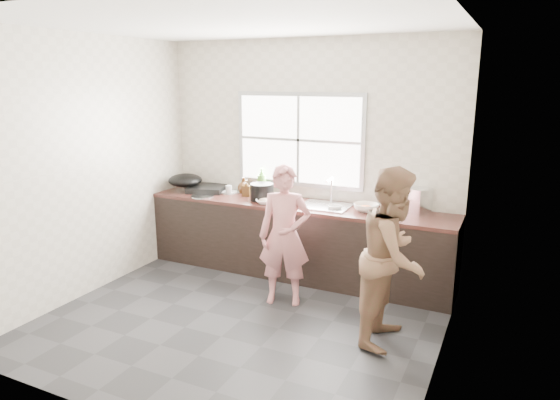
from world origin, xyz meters
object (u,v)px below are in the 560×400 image
at_px(woman, 285,240).
at_px(pot_lid_left, 202,196).
at_px(bowl_held, 335,207).
at_px(plate_food, 229,192).
at_px(dish_rack, 412,199).
at_px(pot_lid_right, 236,191).
at_px(bottle_brown_short, 244,186).
at_px(burner, 207,188).
at_px(bowl_crabs, 366,208).
at_px(glass_jar, 229,190).
at_px(black_pot, 262,192).
at_px(bowl_mince, 265,201).
at_px(cutting_board, 270,198).
at_px(person_side, 393,256).
at_px(bottle_brown_tall, 247,189).
at_px(bottle_green, 262,181).
at_px(wok, 185,180).

xyz_separation_m(woman, pot_lid_left, (-1.36, 0.55, 0.20)).
xyz_separation_m(bowl_held, plate_food, (-1.47, 0.20, -0.02)).
relative_size(dish_rack, pot_lid_right, 1.27).
xyz_separation_m(bowl_held, pot_lid_right, (-1.42, 0.30, -0.02)).
distance_m(bottle_brown_short, burner, 0.49).
bearing_deg(pot_lid_right, pot_lid_left, -118.22).
distance_m(bowl_crabs, glass_jar, 1.76).
distance_m(bowl_crabs, pot_lid_right, 1.76).
bearing_deg(black_pot, dish_rack, 8.80).
xyz_separation_m(bottle_brown_short, glass_jar, (-0.13, -0.14, -0.03)).
distance_m(bowl_held, glass_jar, 1.44).
distance_m(bowl_mince, pot_lid_right, 0.73).
distance_m(cutting_board, plate_food, 0.63).
xyz_separation_m(person_side, plate_food, (-2.34, 1.16, 0.09)).
xyz_separation_m(bottle_brown_tall, burner, (-0.59, 0.03, -0.06)).
bearing_deg(plate_food, bottle_green, 13.78).
bearing_deg(pot_lid_left, cutting_board, 15.65).
height_order(bowl_crabs, glass_jar, glass_jar).
distance_m(bowl_crabs, wok, 2.35).
bearing_deg(bottle_green, bowl_crabs, -9.22).
height_order(plate_food, bottle_brown_tall, bottle_brown_tall).
xyz_separation_m(person_side, dish_rack, (-0.11, 1.26, 0.22)).
distance_m(bottle_green, pot_lid_right, 0.40).
bearing_deg(dish_rack, bowl_mince, -143.53).
bearing_deg(pot_lid_right, bottle_brown_short, -12.48).
relative_size(cutting_board, wok, 0.83).
relative_size(person_side, wok, 3.67).
height_order(plate_food, bottle_brown_short, bottle_brown_short).
relative_size(plate_food, pot_lid_right, 0.74).
bearing_deg(bowl_held, wok, 178.47).
xyz_separation_m(dish_rack, pot_lid_left, (-2.41, -0.42, -0.13)).
relative_size(plate_food, bottle_brown_tall, 1.13).
relative_size(bottle_green, burner, 0.77).
bearing_deg(dish_rack, burner, -154.84).
relative_size(bowl_mince, burner, 0.47).
bearing_deg(bottle_brown_short, pot_lid_left, -131.33).
bearing_deg(pot_lid_left, bowl_mince, 1.79).
relative_size(bowl_crabs, pot_lid_left, 0.77).
bearing_deg(woman, black_pot, 114.09).
relative_size(person_side, bottle_green, 4.59).
xyz_separation_m(bowl_mince, pot_lid_left, (-0.84, -0.03, -0.02)).
relative_size(burner, dish_rack, 1.24).
bearing_deg(glass_jar, wok, -171.89).
relative_size(person_side, bottle_brown_tall, 8.51).
bearing_deg(cutting_board, bottle_brown_short, 159.38).
xyz_separation_m(bottle_brown_short, wok, (-0.72, -0.22, 0.05)).
bearing_deg(burner, bowl_held, -5.64).
height_order(black_pot, dish_rack, dish_rack).
xyz_separation_m(woman, black_pot, (-0.63, 0.71, 0.29)).
height_order(person_side, pot_lid_right, person_side).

